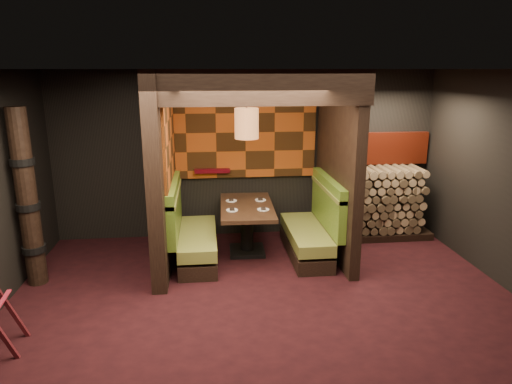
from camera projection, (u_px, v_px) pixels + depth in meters
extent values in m
cube|color=black|center=(268.00, 311.00, 5.57)|extent=(6.50, 5.50, 0.02)
cube|color=black|center=(270.00, 68.00, 4.82)|extent=(6.50, 5.50, 0.02)
cube|color=black|center=(247.00, 155.00, 7.84)|extent=(6.50, 0.02, 2.85)
cube|color=black|center=(336.00, 333.00, 2.55)|extent=(6.50, 0.02, 2.85)
cube|color=black|center=(161.00, 170.00, 6.64)|extent=(0.20, 2.20, 2.85)
cube|color=black|center=(338.00, 165.00, 6.97)|extent=(0.15, 2.10, 2.85)
cube|color=black|center=(259.00, 88.00, 5.55)|extent=(2.85, 0.18, 0.44)
cube|color=#A64615|center=(245.00, 132.00, 7.69)|extent=(2.40, 0.06, 1.55)
cube|color=#A64615|center=(169.00, 139.00, 6.71)|extent=(0.04, 1.85, 1.45)
cube|color=#500610|center=(212.00, 171.00, 7.74)|extent=(0.60, 0.12, 0.07)
cube|color=black|center=(199.00, 253.00, 7.03)|extent=(0.55, 1.60, 0.22)
cube|color=olive|center=(198.00, 237.00, 6.97)|extent=(0.55, 1.60, 0.18)
cube|color=#476C19|center=(175.00, 214.00, 6.83)|extent=(0.12, 1.60, 0.78)
cube|color=olive|center=(174.00, 191.00, 6.74)|extent=(0.15, 1.60, 0.06)
cube|color=black|center=(305.00, 248.00, 7.21)|extent=(0.55, 1.60, 0.22)
cube|color=olive|center=(306.00, 233.00, 7.15)|extent=(0.55, 1.60, 0.18)
cube|color=#476C19|center=(328.00, 209.00, 7.08)|extent=(0.12, 1.60, 0.78)
cube|color=olive|center=(329.00, 187.00, 6.99)|extent=(0.15, 1.60, 0.06)
cube|color=black|center=(247.00, 251.00, 7.32)|extent=(0.57, 0.57, 0.06)
cylinder|color=black|center=(247.00, 231.00, 7.23)|extent=(0.20, 0.20, 0.73)
cube|color=#372517|center=(247.00, 207.00, 7.13)|extent=(0.87, 1.53, 0.06)
cylinder|color=white|center=(232.00, 210.00, 6.85)|extent=(0.18, 0.18, 0.01)
cube|color=black|center=(232.00, 209.00, 6.85)|extent=(0.07, 0.11, 0.02)
cylinder|color=white|center=(263.00, 209.00, 6.89)|extent=(0.18, 0.18, 0.01)
cube|color=black|center=(263.00, 208.00, 6.88)|extent=(0.07, 0.11, 0.02)
cylinder|color=white|center=(231.00, 201.00, 7.35)|extent=(0.18, 0.18, 0.01)
cube|color=black|center=(231.00, 200.00, 7.34)|extent=(0.07, 0.11, 0.02)
cylinder|color=white|center=(260.00, 200.00, 7.38)|extent=(0.18, 0.18, 0.01)
cube|color=black|center=(260.00, 199.00, 7.38)|extent=(0.07, 0.11, 0.02)
cylinder|color=#A06034|center=(247.00, 123.00, 6.74)|extent=(0.36, 0.36, 0.45)
sphere|color=#FFC672|center=(247.00, 123.00, 6.74)|extent=(0.18, 0.18, 0.18)
cylinder|color=black|center=(246.00, 89.00, 6.61)|extent=(0.02, 0.02, 0.55)
cube|color=#481217|center=(1.00, 333.00, 4.55)|extent=(0.31, 0.07, 0.69)
cube|color=#481217|center=(13.00, 312.00, 4.93)|extent=(0.31, 0.07, 0.69)
cube|color=maroon|center=(3.00, 300.00, 4.68)|extent=(0.09, 0.43, 0.01)
cylinder|color=black|center=(27.00, 199.00, 5.99)|extent=(0.26, 0.26, 2.40)
cylinder|color=black|center=(34.00, 249.00, 6.17)|extent=(0.31, 0.31, 0.09)
cylinder|color=black|center=(28.00, 206.00, 6.01)|extent=(0.31, 0.31, 0.09)
cylinder|color=black|center=(22.00, 162.00, 5.86)|extent=(0.31, 0.31, 0.09)
cube|color=black|center=(378.00, 232.00, 8.05)|extent=(1.73, 0.70, 0.12)
cube|color=brown|center=(380.00, 199.00, 7.89)|extent=(1.73, 0.70, 1.10)
cube|color=maroon|center=(377.00, 148.00, 7.99)|extent=(1.83, 0.10, 0.56)
cube|color=black|center=(338.00, 162.00, 7.23)|extent=(0.08, 0.08, 2.85)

